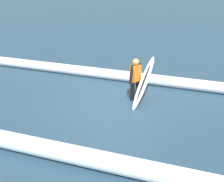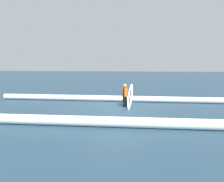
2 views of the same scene
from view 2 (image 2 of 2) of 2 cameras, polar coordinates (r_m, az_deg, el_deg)
ground_plane at (r=11.28m, az=0.69°, el=-5.07°), size 172.41×172.41×0.00m
surfer at (r=11.86m, az=3.66°, el=-0.83°), size 0.29×0.60×1.34m
surfboard at (r=11.76m, az=5.14°, el=-1.41°), size 0.29×1.59×1.31m
wave_crest_foreground at (r=13.67m, az=14.31°, el=-2.34°), size 22.37×1.35×0.39m
wave_crest_midground at (r=7.94m, az=10.67°, el=-8.82°), size 22.19×1.79×0.41m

